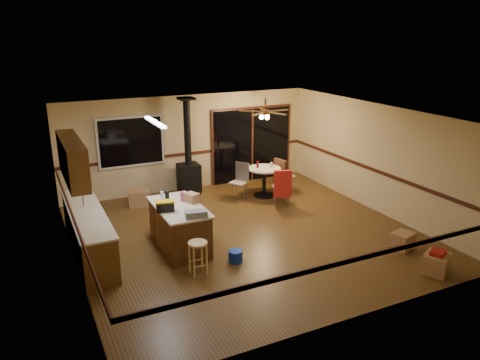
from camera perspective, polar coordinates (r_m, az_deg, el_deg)
floor at (r=10.24m, az=0.73°, el=-6.60°), size 7.00×7.00×0.00m
ceiling at (r=9.47m, az=0.80°, el=7.88°), size 7.00×7.00×0.00m
wall_back at (r=12.89m, az=-6.21°, el=4.55°), size 7.00×0.00×7.00m
wall_front at (r=7.03m, az=13.69°, el=-7.37°), size 7.00×0.00×7.00m
wall_left at (r=8.87m, az=-19.94°, el=-2.61°), size 0.00×7.00×7.00m
wall_right at (r=11.71m, az=16.30°, el=2.57°), size 0.00×7.00×7.00m
chair_rail at (r=9.87m, az=0.76°, el=-1.31°), size 7.00×7.00×0.08m
window at (r=12.38m, az=-13.16°, el=4.57°), size 1.72×0.10×1.32m
sliding_door at (r=13.64m, az=1.45°, el=4.30°), size 2.52×0.10×2.10m
lower_cabinets at (r=9.67m, az=-17.98°, el=-6.26°), size 0.60×3.00×0.86m
countertop at (r=9.51m, az=-18.24°, el=-3.78°), size 0.64×3.04×0.04m
upper_cabinets at (r=9.38m, az=-19.76°, el=2.34°), size 0.35×2.00×0.80m
kitchen_island at (r=9.54m, az=-7.39°, el=-5.69°), size 0.88×1.68×0.90m
wood_stove at (r=12.56m, az=-6.28°, el=1.50°), size 0.55×0.50×2.52m
ceiling_fan at (r=11.98m, az=3.10°, el=8.07°), size 0.24×0.24×0.55m
fluorescent_strip at (r=9.12m, az=-10.32°, el=6.95°), size 0.10×1.20×0.04m
toolbox_grey at (r=8.78m, az=-5.38°, el=-4.13°), size 0.44×0.30×0.13m
toolbox_black at (r=9.12m, az=-9.12°, el=-3.24°), size 0.36×0.23×0.18m
toolbox_yellow_lid at (r=9.08m, az=-9.16°, el=-2.61°), size 0.40×0.26×0.03m
box_on_island at (r=9.53m, az=-5.89°, el=-2.16°), size 0.29×0.34×0.19m
bottle_dark at (r=9.41m, az=-8.86°, el=-2.17°), size 0.09×0.09×0.30m
bottle_pink at (r=9.59m, az=-7.12°, el=-2.02°), size 0.08×0.08×0.21m
bottle_white at (r=9.70m, az=-9.48°, el=-1.93°), size 0.08×0.08×0.19m
bar_stool at (r=8.56m, az=-5.14°, el=-9.49°), size 0.41×0.41×0.64m
blue_bucket at (r=9.05m, az=-0.56°, el=-9.26°), size 0.32×0.32×0.23m
dining_table at (r=12.37m, az=2.97°, el=0.36°), size 0.87×0.87×0.78m
glass_red at (r=12.29m, az=2.16°, el=1.89°), size 0.09×0.09×0.17m
glass_cream at (r=12.32m, az=3.84°, el=1.84°), size 0.08×0.08×0.15m
chair_left at (r=12.22m, az=0.09°, el=0.45°), size 0.56×0.56×0.51m
chair_near at (r=11.65m, az=5.20°, el=-0.46°), size 0.55×0.57×0.70m
chair_right at (r=12.61m, az=5.03°, el=0.98°), size 0.53×0.50×0.70m
box_under_window at (r=12.05m, az=-12.23°, el=-2.15°), size 0.58×0.50×0.41m
box_corner_a at (r=9.35m, az=22.82°, el=-9.37°), size 0.62×0.58×0.37m
box_corner_b at (r=10.09m, az=19.22°, el=-6.99°), size 0.50×0.46×0.34m
box_small_red at (r=9.25m, az=22.99°, el=-8.14°), size 0.36×0.34×0.08m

